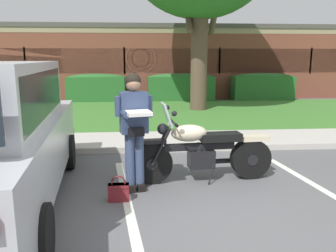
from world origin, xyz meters
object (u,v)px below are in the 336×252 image
Objects in this scene: hedge_center_left at (181,87)px; brick_building at (128,61)px; motorcycle at (207,150)px; rider_person at (134,123)px; handbag at (119,191)px; hedge_left at (96,87)px; hedge_center_right at (262,86)px.

brick_building is at bearing 115.51° from hedge_center_left.
hedge_center_left is 0.11× the size of brick_building.
rider_person is (-1.12, -0.33, 0.52)m from motorcycle.
handbag is at bearing -120.56° from rider_person.
handbag is at bearing -81.40° from hedge_left.
hedge_center_right is at bearing 0.00° from hedge_center_left.
handbag is at bearing -152.47° from motorcycle.
brick_building reaches higher than hedge_center_right.
brick_building reaches higher than handbag.
rider_person is at bearing -163.71° from motorcycle.
rider_person is at bearing -100.26° from hedge_center_left.
brick_building is (-0.41, 15.97, 1.58)m from handbag.
hedge_left is 0.10× the size of brick_building.
brick_building is at bearing 96.55° from motorcycle.
hedge_center_left is (3.72, 0.00, 0.00)m from hedge_left.
motorcycle is 10.45m from hedge_left.
motorcycle is 0.09× the size of brick_building.
hedge_center_right is (7.43, 0.00, -0.00)m from hedge_left.
hedge_center_right is at bearing 61.56° from handbag.
handbag is at bearing -118.44° from hedge_center_right.
hedge_center_right is (3.72, 0.00, -0.00)m from hedge_center_left.
rider_person is 0.58× the size of hedge_center_left.
hedge_left is at bearing -180.00° from hedge_center_left.
brick_building is (1.21, 5.24, 1.07)m from hedge_left.
motorcycle reaches higher than hedge_center_left.
brick_building is (-0.63, 15.60, 0.71)m from rider_person.
rider_person is 4.74× the size of handbag.
hedge_center_left is at bearing 79.74° from rider_person.
rider_person is 0.07× the size of brick_building.
hedge_center_left is (2.09, 10.72, 0.51)m from handbag.
hedge_left is 3.72m from hedge_center_left.
handbag is (-1.34, -0.70, -0.34)m from motorcycle.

